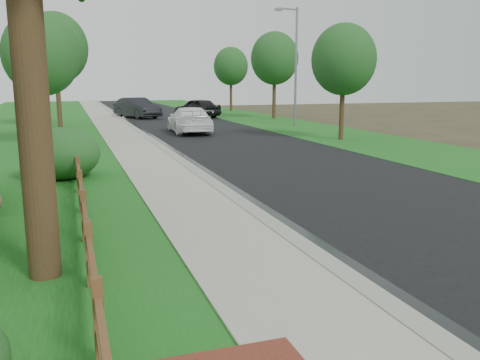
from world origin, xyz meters
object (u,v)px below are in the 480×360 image
object	(u,v)px
ranch_fence	(82,200)
dark_car_mid	(197,108)
white_suv	(189,120)
streetlight	(294,60)

from	to	relation	value
ranch_fence	dark_car_mid	xyz separation A→B (m)	(10.80, 32.95, 0.23)
ranch_fence	dark_car_mid	distance (m)	34.68
white_suv	streetlight	size ratio (longest dim) A/B	0.67
white_suv	streetlight	bearing A→B (deg)	-160.87
dark_car_mid	streetlight	xyz separation A→B (m)	(4.36, -10.97, 3.81)
dark_car_mid	white_suv	bearing A→B (deg)	49.17
white_suv	dark_car_mid	distance (m)	13.85
streetlight	ranch_fence	bearing A→B (deg)	-124.60
dark_car_mid	streetlight	size ratio (longest dim) A/B	0.59
dark_car_mid	streetlight	bearing A→B (deg)	86.81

